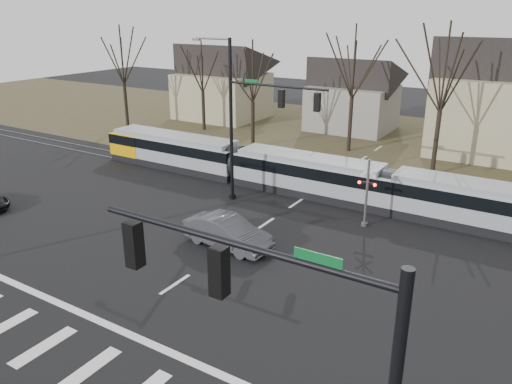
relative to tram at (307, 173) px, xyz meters
The scene contains 15 objects.
ground 16.07m from the tram, 88.86° to the right, with size 140.00×140.00×0.00m, color black.
grass_verge 16.07m from the tram, 88.86° to the left, with size 140.00×28.00×0.01m, color #38331E.
crosswalk 20.05m from the tram, 89.09° to the right, with size 27.00×2.60×0.01m.
stop_line 17.86m from the tram, 88.97° to the right, with size 28.00×0.35×0.01m, color silver.
lane_dashes 1.46m from the tram, ahead, with size 0.18×30.00×0.01m.
rail_pair 1.45m from the tram, 32.12° to the right, with size 90.00×1.52×0.06m.
tram is the anchor object (origin of this frame).
sedan 9.55m from the tram, 89.18° to the right, with size 5.07×2.14×1.63m, color #424248.
signal_pole_near_right 24.63m from the tram, 64.63° to the right, with size 6.72×0.44×8.00m.
signal_pole_far 5.90m from the tram, 120.83° to the right, with size 9.28×0.44×10.20m.
rail_crossing_signal 6.23m from the tram, 31.09° to the right, with size 1.08×0.36×4.00m.
tree_row 10.87m from the tram, 76.95° to the left, with size 59.20×7.20×10.00m.
house_a 26.84m from the tram, 137.55° to the left, with size 9.72×8.64×8.60m.
house_b 20.70m from the tram, 103.17° to the left, with size 8.64×7.56×7.65m.
house_c 19.75m from the tram, 61.27° to the left, with size 10.80×8.64×10.10m.
Camera 1 is at (13.56, -12.94, 11.68)m, focal length 35.00 mm.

